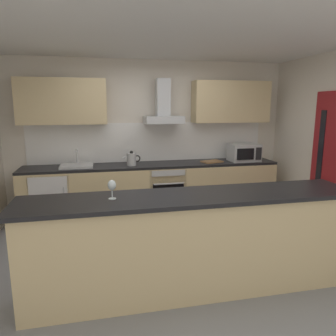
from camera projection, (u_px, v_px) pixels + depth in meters
ground at (174, 257)px, 3.92m from camera, size 5.76×4.70×0.02m
ceiling at (175, 34)px, 3.41m from camera, size 5.76×4.70×0.02m
wall_back at (150, 138)px, 5.49m from camera, size 5.76×0.12×2.60m
backsplash_tile at (150, 142)px, 5.44m from camera, size 4.04×0.02×0.66m
counter_back at (154, 190)px, 5.29m from camera, size 4.18×0.60×0.90m
counter_island at (193, 243)px, 3.11m from camera, size 3.31×0.64×1.01m
upper_cabinets at (151, 102)px, 5.15m from camera, size 4.13×0.32×0.70m
side_door at (332, 164)px, 4.46m from camera, size 0.08×0.85×2.05m
oven at (165, 189)px, 5.30m from camera, size 0.60×0.62×0.80m
refrigerator at (52, 198)px, 4.93m from camera, size 0.58×0.60×0.85m
microwave at (244, 152)px, 5.45m from camera, size 0.50×0.38×0.30m
sink at (77, 165)px, 4.93m from camera, size 0.50×0.40×0.26m
kettle at (132, 159)px, 5.05m from camera, size 0.29×0.15×0.24m
range_hood at (163, 109)px, 5.17m from camera, size 0.62×0.45×0.72m
wine_glass at (112, 186)px, 2.86m from camera, size 0.08×0.08×0.18m
chopping_board at (212, 162)px, 5.36m from camera, size 0.39×0.31×0.02m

